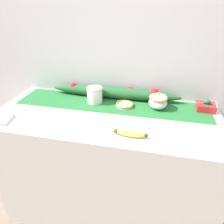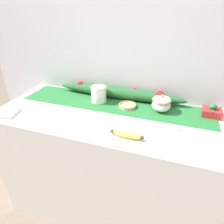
{
  "view_description": "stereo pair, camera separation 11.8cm",
  "coord_description": "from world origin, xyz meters",
  "views": [
    {
      "loc": [
        0.27,
        -1.06,
        1.5
      ],
      "look_at": [
        0.05,
        -0.05,
        0.92
      ],
      "focal_mm": 32.0,
      "sensor_mm": 36.0,
      "label": 1
    },
    {
      "loc": [
        0.38,
        -1.03,
        1.5
      ],
      "look_at": [
        0.05,
        -0.05,
        0.92
      ],
      "focal_mm": 32.0,
      "sensor_mm": 36.0,
      "label": 2
    }
  ],
  "objects": [
    {
      "name": "countertop",
      "position": [
        0.0,
        0.0,
        0.44
      ],
      "size": [
        1.43,
        0.61,
        0.87
      ],
      "primitive_type": "cube",
      "color": "silver",
      "rests_on": "ground_plane"
    },
    {
      "name": "small_dish",
      "position": [
        0.1,
        0.14,
        0.89
      ],
      "size": [
        0.12,
        0.12,
        0.02
      ],
      "color": "white",
      "rests_on": "countertop"
    },
    {
      "name": "sugar_bowl",
      "position": [
        0.31,
        0.15,
        0.93
      ],
      "size": [
        0.12,
        0.12,
        0.12
      ],
      "color": "white",
      "rests_on": "countertop"
    },
    {
      "name": "spoon",
      "position": [
        0.42,
        -0.03,
        0.88
      ],
      "size": [
        0.15,
        0.02,
        0.01
      ],
      "rotation": [
        0.0,
        0.0,
        0.03
      ],
      "color": "#B7B7BC",
      "rests_on": "countertop"
    },
    {
      "name": "back_wall",
      "position": [
        0.0,
        0.32,
        1.2
      ],
      "size": [
        2.23,
        0.04,
        2.4
      ],
      "primitive_type": "cube",
      "color": "silver",
      "rests_on": "ground_plane"
    },
    {
      "name": "gift_box",
      "position": [
        0.62,
        0.19,
        0.9
      ],
      "size": [
        0.12,
        0.1,
        0.08
      ],
      "rotation": [
        0.0,
        0.0,
        -0.04
      ],
      "color": "red",
      "rests_on": "countertop"
    },
    {
      "name": "table_runner",
      "position": [
        0.0,
        0.15,
        0.87
      ],
      "size": [
        1.32,
        0.28,
        0.0
      ],
      "primitive_type": "cube",
      "color": "#236B33",
      "rests_on": "countertop"
    },
    {
      "name": "banana",
      "position": [
        0.18,
        -0.2,
        0.89
      ],
      "size": [
        0.19,
        0.05,
        0.04
      ],
      "rotation": [
        0.0,
        0.0,
        -0.03
      ],
      "color": "#CCD156",
      "rests_on": "countertop"
    },
    {
      "name": "ground_plane",
      "position": [
        0.0,
        0.0,
        0.0
      ],
      "size": [
        12.0,
        12.0,
        0.0
      ],
      "primitive_type": "plane",
      "color": "#7A6B5B"
    },
    {
      "name": "napkin_stack",
      "position": [
        -0.6,
        -0.21,
        0.88
      ],
      "size": [
        0.15,
        0.15,
        0.02
      ],
      "primitive_type": "cube",
      "rotation": [
        0.0,
        0.0,
        0.2
      ],
      "color": "silver",
      "rests_on": "countertop"
    },
    {
      "name": "cream_pitcher",
      "position": [
        -0.12,
        0.16,
        0.93
      ],
      "size": [
        0.11,
        0.13,
        0.11
      ],
      "color": "white",
      "rests_on": "countertop"
    },
    {
      "name": "poinsettia_garland",
      "position": [
        0.0,
        0.25,
        0.92
      ],
      "size": [
        0.95,
        0.09,
        0.1
      ],
      "color": "#235B2D",
      "rests_on": "countertop"
    }
  ]
}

